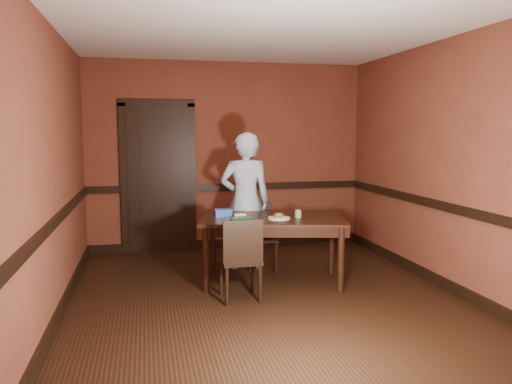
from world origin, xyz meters
name	(u,v)px	position (x,y,z in m)	size (l,w,h in m)	color
floor	(263,295)	(0.00, 0.00, 0.00)	(4.00, 4.50, 0.01)	black
ceiling	(264,30)	(0.00, 0.00, 2.70)	(4.00, 4.50, 0.01)	silver
wall_back	(228,156)	(0.00, 2.25, 1.35)	(4.00, 0.02, 2.70)	brown
wall_front	(353,194)	(0.00, -2.25, 1.35)	(4.00, 0.02, 2.70)	brown
wall_left	(55,170)	(-2.00, 0.00, 1.35)	(0.02, 4.50, 2.70)	brown
wall_right	(439,164)	(2.00, 0.00, 1.35)	(0.02, 4.50, 2.70)	brown
dado_back	(228,187)	(0.00, 2.23, 0.90)	(4.00, 0.03, 0.10)	black
dado_left	(59,218)	(-1.99, 0.00, 0.90)	(0.03, 4.50, 0.10)	black
dado_right	(436,204)	(1.99, 0.00, 0.90)	(0.03, 4.50, 0.10)	black
baseboard_back	(229,243)	(0.00, 2.23, 0.06)	(4.00, 0.03, 0.12)	black
baseboard_left	(63,303)	(-1.99, 0.00, 0.06)	(0.03, 4.50, 0.12)	black
baseboard_right	(433,277)	(1.99, 0.00, 0.06)	(0.03, 4.50, 0.12)	black
door	(158,175)	(-1.00, 2.22, 1.09)	(1.05, 0.07, 2.20)	black
dining_table	(273,250)	(0.21, 0.43, 0.37)	(1.59, 0.90, 0.75)	black
chair_far	(264,237)	(0.24, 0.98, 0.41)	(0.38, 0.38, 0.81)	black
chair_near	(240,258)	(-0.26, -0.07, 0.43)	(0.40, 0.40, 0.85)	black
person	(245,201)	(0.02, 1.08, 0.85)	(0.62, 0.41, 1.70)	#A4C5D7
sandwich_plate	(279,217)	(0.25, 0.32, 0.76)	(0.25, 0.25, 0.06)	white
sauce_jar	(298,214)	(0.48, 0.35, 0.79)	(0.08, 0.08, 0.09)	#639749
cheese_saucer	(240,217)	(-0.16, 0.44, 0.77)	(0.17, 0.17, 0.05)	white
food_tub	(223,213)	(-0.32, 0.61, 0.79)	(0.20, 0.14, 0.08)	blue
wrapped_veg	(240,220)	(-0.21, 0.17, 0.78)	(0.06, 0.06, 0.23)	#194C23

